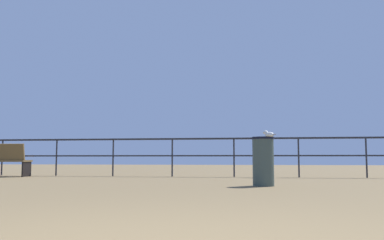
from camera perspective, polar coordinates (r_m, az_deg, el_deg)
pier_railing at (r=11.49m, az=5.84°, el=-3.91°), size 21.00×0.05×1.09m
bench_far_left at (r=12.75m, az=-24.75°, el=-4.94°), size 1.42×0.71×0.92m
seagull_on_rail at (r=11.51m, az=10.62°, el=-1.94°), size 0.37×0.30×0.20m
trash_bin at (r=7.79m, az=9.85°, el=-5.67°), size 0.41×0.41×0.91m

